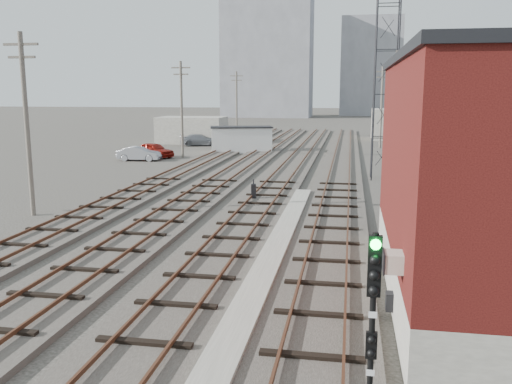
% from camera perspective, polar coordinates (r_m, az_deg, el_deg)
% --- Properties ---
extents(ground, '(320.00, 320.00, 0.00)m').
position_cam_1_polar(ground, '(64.79, 7.03, 4.92)').
color(ground, '#282621').
rests_on(ground, ground).
extents(track_right, '(3.20, 90.00, 0.39)m').
position_cam_1_polar(track_right, '(43.84, 8.88, 2.41)').
color(track_right, '#332D28').
rests_on(track_right, ground).
extents(track_mid_right, '(3.20, 90.00, 0.39)m').
position_cam_1_polar(track_mid_right, '(44.09, 3.67, 2.56)').
color(track_mid_right, '#332D28').
rests_on(track_mid_right, ground).
extents(track_mid_left, '(3.20, 90.00, 0.39)m').
position_cam_1_polar(track_mid_left, '(44.70, -1.44, 2.68)').
color(track_mid_left, '#332D28').
rests_on(track_mid_left, ground).
extents(track_left, '(3.20, 90.00, 0.39)m').
position_cam_1_polar(track_left, '(45.64, -6.37, 2.78)').
color(track_left, '#332D28').
rests_on(track_left, ground).
extents(platform_curb, '(0.90, 28.00, 0.26)m').
position_cam_1_polar(platform_curb, '(19.56, 1.46, -7.41)').
color(platform_curb, gray).
rests_on(platform_curb, ground).
extents(brick_building, '(6.54, 12.20, 7.22)m').
position_cam_1_polar(brick_building, '(17.16, 24.25, 1.16)').
color(brick_building, gray).
rests_on(brick_building, ground).
extents(lattice_tower, '(1.60, 1.60, 15.00)m').
position_cam_1_polar(lattice_tower, '(39.52, 13.51, 12.14)').
color(lattice_tower, black).
rests_on(lattice_tower, ground).
extents(utility_pole_left_a, '(1.80, 0.24, 9.00)m').
position_cam_1_polar(utility_pole_left_a, '(29.07, -23.01, 6.99)').
color(utility_pole_left_a, '#595147').
rests_on(utility_pole_left_a, ground).
extents(utility_pole_left_b, '(1.80, 0.24, 9.00)m').
position_cam_1_polar(utility_pole_left_b, '(51.88, -7.83, 8.86)').
color(utility_pole_left_b, '#595147').
rests_on(utility_pole_left_b, ground).
extents(utility_pole_left_c, '(1.80, 0.24, 9.00)m').
position_cam_1_polar(utility_pole_left_c, '(76.08, -2.05, 9.41)').
color(utility_pole_left_c, '#595147').
rests_on(utility_pole_left_c, ground).
extents(utility_pole_right_a, '(1.80, 0.24, 9.00)m').
position_cam_1_polar(utility_pole_right_a, '(32.62, 15.82, 7.71)').
color(utility_pole_right_a, '#595147').
rests_on(utility_pole_right_a, ground).
extents(utility_pole_right_b, '(1.80, 0.24, 9.00)m').
position_cam_1_polar(utility_pole_right_b, '(62.53, 13.07, 8.94)').
color(utility_pole_right_b, '#595147').
rests_on(utility_pole_right_b, ground).
extents(apartment_left, '(22.00, 14.00, 30.00)m').
position_cam_1_polar(apartment_left, '(141.31, 1.28, 14.01)').
color(apartment_left, gray).
rests_on(apartment_left, ground).
extents(apartment_right, '(16.00, 12.00, 26.00)m').
position_cam_1_polar(apartment_right, '(154.65, 11.96, 12.74)').
color(apartment_right, gray).
rests_on(apartment_right, ground).
extents(shed_left, '(8.00, 5.00, 3.20)m').
position_cam_1_polar(shed_left, '(67.38, -6.74, 6.50)').
color(shed_left, gray).
rests_on(shed_left, ground).
extents(shed_right, '(6.00, 6.00, 4.00)m').
position_cam_1_polar(shed_right, '(74.76, 14.43, 6.93)').
color(shed_right, gray).
rests_on(shed_right, ground).
extents(signal_mast, '(0.40, 0.40, 3.72)m').
position_cam_1_polar(signal_mast, '(10.15, 12.16, -12.91)').
color(signal_mast, gray).
rests_on(signal_mast, ground).
extents(switch_stand, '(0.33, 0.33, 1.20)m').
position_cam_1_polar(switch_stand, '(30.79, -0.26, 0.03)').
color(switch_stand, black).
rests_on(switch_stand, ground).
extents(site_trailer, '(6.86, 4.29, 2.68)m').
position_cam_1_polar(site_trailer, '(56.49, -1.55, 5.57)').
color(site_trailer, white).
rests_on(site_trailer, ground).
extents(car_red, '(4.53, 3.33, 1.43)m').
position_cam_1_polar(car_red, '(52.80, -10.69, 4.36)').
color(car_red, maroon).
rests_on(car_red, ground).
extents(car_silver, '(4.00, 1.62, 1.29)m').
position_cam_1_polar(car_silver, '(50.56, -12.20, 3.97)').
color(car_silver, '#94959B').
rests_on(car_silver, ground).
extents(car_grey, '(5.01, 3.16, 1.35)m').
position_cam_1_polar(car_grey, '(63.80, -5.92, 5.47)').
color(car_grey, gray).
rests_on(car_grey, ground).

